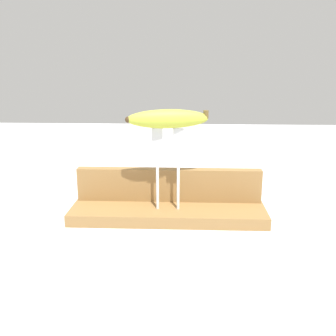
# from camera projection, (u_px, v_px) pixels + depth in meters

# --- Properties ---
(ground_plane) EXTENTS (3.00, 3.00, 0.00)m
(ground_plane) POSITION_uv_depth(u_px,v_px,m) (168.00, 218.00, 0.99)
(ground_plane) COLOR silver
(wooden_board) EXTENTS (0.47, 0.13, 0.03)m
(wooden_board) POSITION_uv_depth(u_px,v_px,m) (168.00, 213.00, 0.98)
(wooden_board) COLOR olive
(wooden_board) RESTS_ON ground
(board_backstop) EXTENTS (0.46, 0.03, 0.08)m
(board_backstop) POSITION_uv_depth(u_px,v_px,m) (169.00, 185.00, 1.02)
(board_backstop) COLOR olive
(board_backstop) RESTS_ON wooden_board
(fork_stand_center) EXTENTS (0.08, 0.01, 0.20)m
(fork_stand_center) POSITION_uv_depth(u_px,v_px,m) (168.00, 162.00, 0.94)
(fork_stand_center) COLOR silver
(fork_stand_center) RESTS_ON wooden_board
(banana_raised_center) EXTENTS (0.19, 0.07, 0.04)m
(banana_raised_center) POSITION_uv_depth(u_px,v_px,m) (168.00, 119.00, 0.91)
(banana_raised_center) COLOR #B2C138
(banana_raised_center) RESTS_ON fork_stand_center
(fork_fallen_near) EXTENTS (0.17, 0.04, 0.01)m
(fork_fallen_near) POSITION_uv_depth(u_px,v_px,m) (128.00, 176.00, 1.33)
(fork_fallen_near) COLOR silver
(fork_fallen_near) RESTS_ON ground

